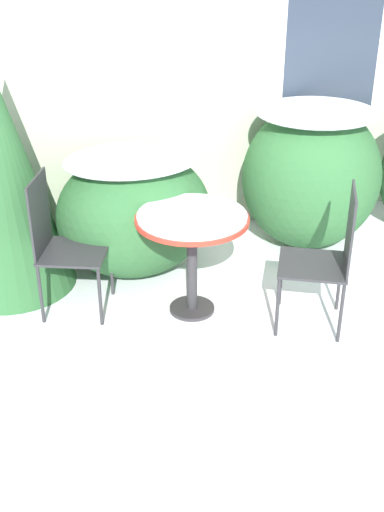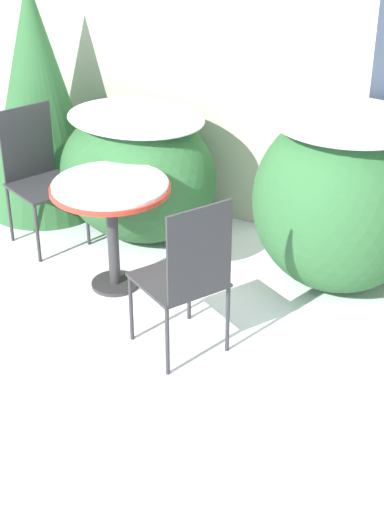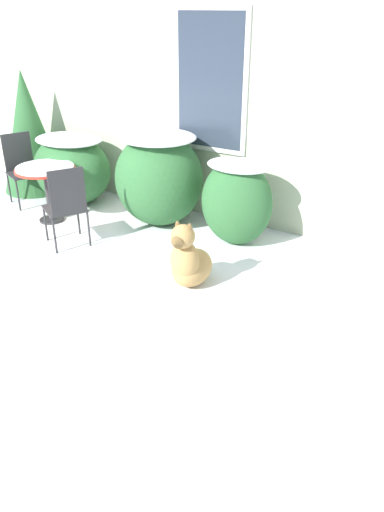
% 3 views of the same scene
% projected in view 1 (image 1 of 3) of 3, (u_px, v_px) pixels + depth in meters
% --- Properties ---
extents(ground_plane, '(16.00, 16.00, 0.00)m').
position_uv_depth(ground_plane, '(347.00, 360.00, 4.05)').
color(ground_plane, white).
extents(house_wall, '(8.00, 0.10, 3.34)m').
position_uv_depth(house_wall, '(229.00, 32.00, 5.13)').
color(house_wall, '#B2BC9E').
rests_on(house_wall, ground_plane).
extents(shrub_left, '(1.19, 0.94, 0.98)m').
position_uv_depth(shrub_left, '(134.00, 210.00, 4.85)').
color(shrub_left, '#2D6033').
rests_on(shrub_left, ground_plane).
extents(shrub_middle, '(1.15, 1.10, 1.20)m').
position_uv_depth(shrub_middle, '(311.00, 173.00, 5.26)').
color(shrub_middle, '#2D6033').
rests_on(shrub_middle, ground_plane).
extents(patio_table, '(0.77, 0.77, 0.75)m').
position_uv_depth(patio_table, '(192.00, 230.00, 4.29)').
color(patio_table, '#2D2D30').
rests_on(patio_table, ground_plane).
extents(patio_chair_near_table, '(0.58, 0.58, 0.99)m').
position_uv_depth(patio_chair_near_table, '(61.00, 240.00, 4.37)').
color(patio_chair_near_table, '#2D2D30').
rests_on(patio_chair_near_table, ground_plane).
extents(patio_chair_far_side, '(0.60, 0.60, 0.99)m').
position_uv_depth(patio_chair_far_side, '(327.00, 255.00, 4.19)').
color(patio_chair_far_side, '#2D2D30').
rests_on(patio_chair_far_side, ground_plane).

